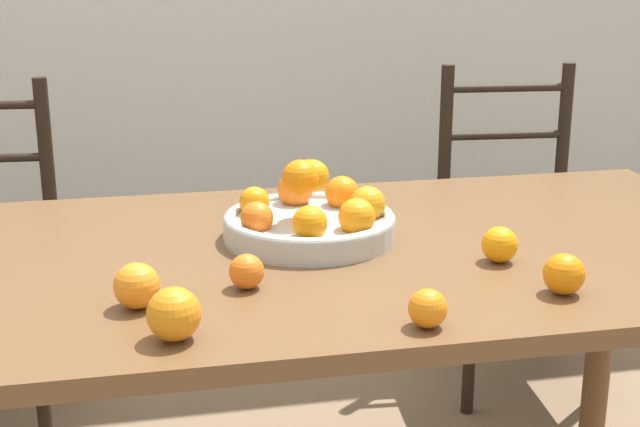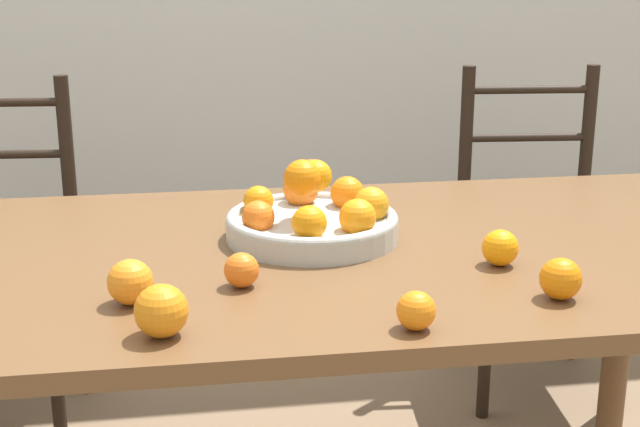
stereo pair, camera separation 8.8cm
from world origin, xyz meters
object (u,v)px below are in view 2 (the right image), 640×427
orange_loose_2 (561,279)px  chair_right (534,241)px  orange_loose_0 (161,311)px  orange_loose_1 (130,282)px  orange_loose_4 (416,311)px  fruit_bowl (313,217)px  orange_loose_3 (500,248)px  orange_loose_5 (242,270)px

orange_loose_2 → chair_right: chair_right is taller
orange_loose_0 → orange_loose_1: orange_loose_0 is taller
orange_loose_2 → orange_loose_4: size_ratio=1.15×
fruit_bowl → orange_loose_1: 0.45m
orange_loose_1 → orange_loose_3: bearing=7.5°
orange_loose_1 → chair_right: size_ratio=0.08×
orange_loose_1 → orange_loose_4: bearing=-21.4°
fruit_bowl → orange_loose_2: size_ratio=4.91×
fruit_bowl → orange_loose_0: size_ratio=4.21×
orange_loose_3 → orange_loose_5: size_ratio=1.10×
orange_loose_2 → chair_right: bearing=69.3°
orange_loose_4 → orange_loose_5: (-0.25, 0.22, -0.00)m
orange_loose_1 → orange_loose_5: size_ratio=1.24×
orange_loose_0 → orange_loose_1: bearing=110.8°
orange_loose_0 → fruit_bowl: bearing=55.9°
orange_loose_0 → orange_loose_5: bearing=54.7°
orange_loose_1 → fruit_bowl: bearing=40.5°
orange_loose_5 → orange_loose_1: bearing=-165.0°
orange_loose_1 → orange_loose_5: 0.19m
orange_loose_1 → orange_loose_3: size_ratio=1.12×
orange_loose_0 → orange_loose_3: (0.61, 0.22, -0.01)m
orange_loose_3 → orange_loose_0: bearing=-159.8°
orange_loose_1 → orange_loose_5: bearing=15.0°
orange_loose_0 → orange_loose_2: orange_loose_0 is taller
fruit_bowl → orange_loose_2: 0.52m
orange_loose_2 → orange_loose_5: (-0.52, 0.13, -0.00)m
orange_loose_0 → orange_loose_5: orange_loose_0 is taller
fruit_bowl → orange_loose_0: fruit_bowl is taller
fruit_bowl → chair_right: chair_right is taller
orange_loose_5 → chair_right: (0.94, 0.98, -0.32)m
orange_loose_1 → orange_loose_2: 0.71m
orange_loose_4 → chair_right: size_ratio=0.06×
orange_loose_0 → chair_right: (1.07, 1.17, -0.33)m
fruit_bowl → orange_loose_1: fruit_bowl is taller
orange_loose_1 → orange_loose_3: orange_loose_1 is taller
orange_loose_4 → orange_loose_5: size_ratio=1.00×
orange_loose_5 → orange_loose_0: bearing=-125.3°
orange_loose_0 → orange_loose_4: (0.38, -0.03, -0.01)m
fruit_bowl → orange_loose_5: (-0.16, -0.25, -0.02)m
orange_loose_5 → orange_loose_4: bearing=-41.2°
orange_loose_0 → orange_loose_3: 0.65m
fruit_bowl → orange_loose_0: bearing=-124.1°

